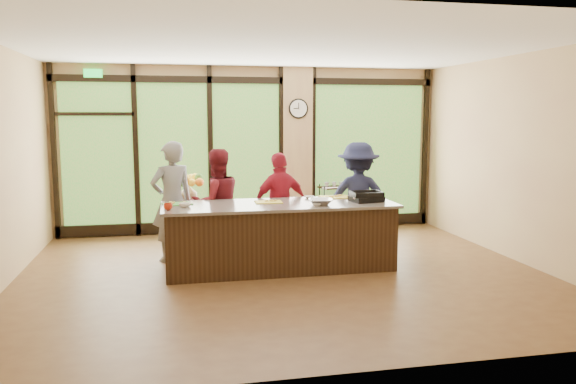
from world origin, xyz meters
name	(u,v)px	position (x,y,z in m)	size (l,w,h in m)	color
floor	(284,274)	(0.00, 0.00, 0.00)	(7.00, 7.00, 0.00)	#51331C
ceiling	(283,46)	(0.00, 0.00, 3.00)	(7.00, 7.00, 0.00)	white
back_wall	(252,150)	(0.00, 3.00, 1.50)	(7.00, 7.00, 0.00)	tan
right_wall	(522,159)	(3.50, 0.00, 1.50)	(6.00, 6.00, 0.00)	tan
window_wall	(261,156)	(0.16, 2.95, 1.39)	(6.90, 0.12, 3.00)	tan
island_base	(279,237)	(0.00, 0.30, 0.44)	(3.10, 1.00, 0.88)	black
countertop	(279,205)	(0.00, 0.30, 0.90)	(3.20, 1.10, 0.04)	#6D625A
wall_clock	(298,109)	(0.85, 2.87, 2.25)	(0.36, 0.04, 0.36)	black
cook_left	(172,201)	(-1.45, 1.04, 0.88)	(0.64, 0.42, 1.76)	slate
cook_midleft	(217,204)	(-0.80, 1.09, 0.82)	(0.80, 0.62, 1.64)	maroon
cook_midright	(280,204)	(0.16, 1.05, 0.79)	(0.92, 0.38, 1.57)	maroon
cook_right	(358,198)	(1.37, 0.97, 0.86)	(1.11, 0.64, 1.72)	#1A1D39
roasting_pan	(366,199)	(1.23, 0.21, 0.96)	(0.42, 0.33, 0.07)	black
mixing_bowl	(321,202)	(0.53, 0.06, 0.96)	(0.33, 0.33, 0.08)	silver
cutting_board_left	(177,204)	(-1.38, 0.51, 0.93)	(0.37, 0.28, 0.01)	green
cutting_board_center	(268,202)	(-0.13, 0.42, 0.93)	(0.37, 0.28, 0.01)	gold
cutting_board_right	(335,197)	(0.91, 0.68, 0.93)	(0.43, 0.32, 0.01)	gold
prep_bowl_near	(185,205)	(-1.28, 0.27, 0.95)	(0.16, 0.16, 0.05)	silver
prep_bowl_mid	(317,204)	(0.45, -0.01, 0.94)	(0.13, 0.13, 0.04)	silver
prep_bowl_far	(309,197)	(0.52, 0.69, 0.94)	(0.13, 0.13, 0.03)	silver
red_ramekin	(168,207)	(-1.50, 0.04, 0.97)	(0.11, 0.11, 0.09)	red
flower_stand	(189,223)	(-1.19, 1.97, 0.37)	(0.37, 0.37, 0.74)	black
flower_vase	(188,192)	(-1.19, 1.97, 0.88)	(0.28, 0.28, 0.29)	olive
bar_cart	(337,201)	(1.58, 2.75, 0.54)	(0.73, 0.51, 0.90)	black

